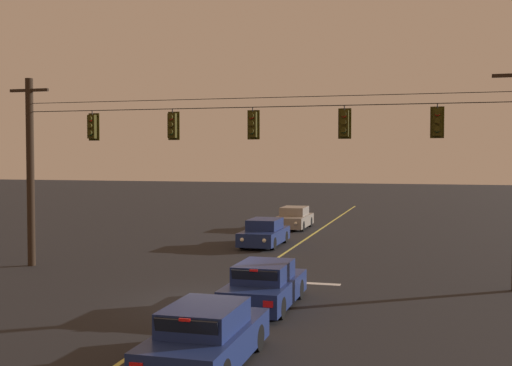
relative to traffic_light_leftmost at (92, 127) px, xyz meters
name	(u,v)px	position (x,y,z in m)	size (l,w,h in m)	color
ground_plane	(211,302)	(6.65, -4.44, -5.84)	(180.00, 180.00, 0.00)	black
lane_centre_stripe	(284,254)	(6.65, 6.02, -5.84)	(0.14, 60.00, 0.01)	#D1C64C
stop_bar_paint	(294,282)	(8.55, -0.58, -5.84)	(3.40, 0.36, 0.01)	silver
signal_span_assembly	(249,170)	(6.65, 0.02, -1.73)	(20.97, 0.32, 7.90)	#2D2116
traffic_light_leftmost	(92,127)	(0.00, 0.00, 0.00)	(0.48, 0.41, 1.22)	black
traffic_light_left_inner	(172,126)	(3.52, 0.00, 0.00)	(0.48, 0.41, 1.22)	black
traffic_light_centre	(252,124)	(6.79, 0.00, 0.00)	(0.48, 0.41, 1.22)	black
traffic_light_right_inner	(344,123)	(10.27, 0.00, 0.00)	(0.48, 0.41, 1.22)	black
traffic_light_rightmost	(437,122)	(13.55, 0.00, 0.00)	(0.48, 0.41, 1.22)	black
car_waiting_near_lane	(265,286)	(8.45, -4.57, -5.19)	(1.80, 4.33, 1.39)	navy
car_oncoming_lead	(264,233)	(5.08, 8.45, -5.19)	(1.80, 4.42, 1.39)	navy
car_oncoming_trailing	(294,218)	(4.95, 16.55, -5.19)	(1.80, 4.42, 1.39)	gray
car_waiting_second_near	(206,337)	(8.59, -10.28, -5.19)	(1.80, 4.33, 1.39)	navy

